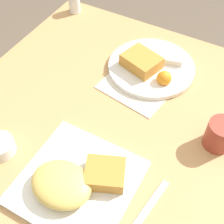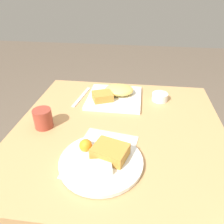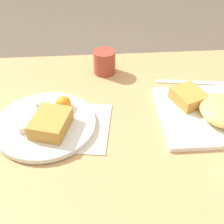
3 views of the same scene
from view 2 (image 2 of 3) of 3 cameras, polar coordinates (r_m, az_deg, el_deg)
name	(u,v)px [view 2 (image 2 of 3)]	position (r m, az deg, el deg)	size (l,w,h in m)	color
dining_table	(118,146)	(0.93, 1.70, -8.83)	(0.83, 0.84, 0.72)	tan
menu_card	(103,155)	(0.75, -2.47, -11.22)	(0.24, 0.29, 0.00)	beige
plate_square_near	(115,95)	(1.07, 0.71, 4.59)	(0.26, 0.26, 0.06)	white
plate_oval_far	(102,159)	(0.71, -2.73, -12.11)	(0.27, 0.27, 0.05)	white
sauce_ramekin	(160,97)	(1.08, 12.39, 3.93)	(0.08, 0.08, 0.04)	white
butter_knife	(82,97)	(1.10, -7.94, 4.01)	(0.04, 0.21, 0.00)	silver
coffee_mug	(43,118)	(0.90, -17.58, -1.61)	(0.07, 0.07, 0.08)	#9E3D2D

